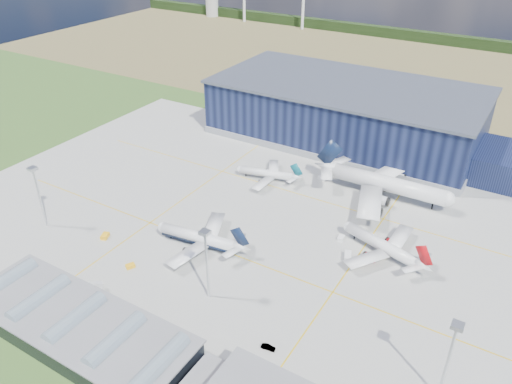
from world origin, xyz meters
The scene contains 22 objects.
ground centered at (0.00, 0.00, 0.00)m, with size 600.00×600.00×0.00m, color #32541F.
apron centered at (0.00, 10.00, 0.03)m, with size 220.00×160.00×0.08m.
farmland centered at (0.00, 220.00, 0.00)m, with size 600.00×220.00×0.01m, color olive.
treeline centered at (0.00, 300.00, 4.00)m, with size 600.00×8.00×8.00m, color black.
hangar centered at (2.81, 94.80, 11.62)m, with size 145.00×62.00×26.10m.
glass_concourse centered at (-6.45, -60.00, 3.69)m, with size 78.00×23.00×8.60m.
light_mast_west centered at (-60.00, -30.00, 15.43)m, with size 2.60×2.60×23.00m.
light_mast_center centered at (10.00, -30.00, 15.43)m, with size 2.60×2.60×23.00m.
light_mast_east centered at (75.00, -30.00, 15.43)m, with size 2.60×2.60×23.00m.
airliner_navy centered at (-7.03, -12.00, 5.61)m, with size 34.42×33.68×11.23m, color white, non-canonical shape.
airliner_red centered at (45.62, 14.99, 5.51)m, with size 33.81×33.08×11.03m, color white, non-canonical shape.
airliner_widebody centered at (35.78, 50.35, 9.05)m, with size 55.53×54.32×18.11m, color white, non-canonical shape.
airliner_regional centered at (-10.51, 38.49, 4.60)m, with size 28.21×27.60×9.20m, color white, non-canonical shape.
gse_tug_a centered at (-36.94, -24.72, 0.70)m, with size 2.06×3.37×1.40m, color yellow.
gse_tug_b centered at (-18.52, -32.03, 0.60)m, with size 1.83×2.75×1.19m, color yellow.
gse_cart_a centered at (31.84, 15.54, 0.65)m, with size 1.99×2.98×1.29m, color white.
gse_van_b centered at (37.79, 6.67, 1.05)m, with size 2.10×4.59×2.10m, color white.
gse_tug_c centered at (7.35, 62.00, 0.70)m, with size 1.99×3.19×1.39m, color yellow.
gse_cart_b centered at (9.08, 50.31, 0.69)m, with size 2.13×3.20×1.39m, color white.
airstair centered at (-19.06, -46.00, 1.40)m, with size 1.75×4.38×2.80m, color white.
car_a centered at (31.98, -48.00, 0.66)m, with size 1.57×3.90×1.33m, color #99999E.
car_b centered at (34.45, -38.10, 0.61)m, with size 1.30×3.72×1.23m, color #99999E.
Camera 1 is at (77.87, -115.99, 99.16)m, focal length 35.00 mm.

